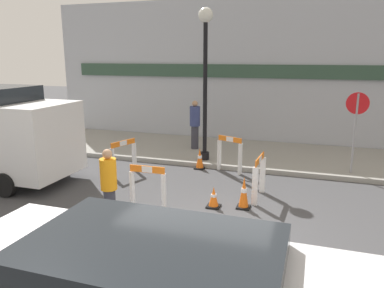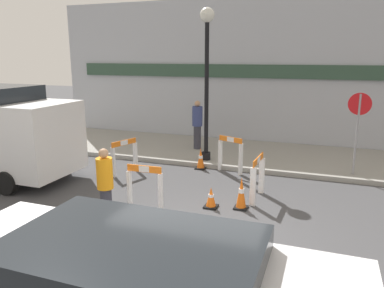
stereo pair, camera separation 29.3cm
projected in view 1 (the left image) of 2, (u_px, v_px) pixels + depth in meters
The scene contains 14 objects.
ground_plane at pixel (207, 242), 6.92m from camera, with size 60.00×60.00×0.00m, color #424244.
sidewalk_slab at pixel (259, 155), 12.80m from camera, with size 18.00×3.77×0.14m.
storefront_facade at pixel (269, 73), 14.00m from camera, with size 18.00×0.22×5.50m.
streetlamp_post at pixel (205, 64), 11.28m from camera, with size 0.44×0.44×4.62m.
stop_sign at pixel (356, 120), 10.26m from camera, with size 0.60×0.06×2.27m.
barricade_0 at pixel (124, 156), 10.81m from camera, with size 0.42×0.90×1.00m.
barricade_1 at pixel (148, 188), 8.10m from camera, with size 0.80×0.16×1.07m.
barricade_2 at pixel (259, 175), 8.93m from camera, with size 0.18×0.96×1.06m.
barricade_3 at pixel (230, 153), 10.98m from camera, with size 0.79×0.42×1.07m.
traffic_cone_0 at pixel (200, 159), 11.38m from camera, with size 0.30×0.30×0.65m.
traffic_cone_1 at pixel (244, 193), 8.41m from camera, with size 0.30×0.30×0.74m.
traffic_cone_2 at pixel (214, 198), 8.48m from camera, with size 0.30×0.30×0.48m.
person_worker at pixel (109, 185), 7.47m from camera, with size 0.39×0.39×1.59m.
person_pedestrian at pixel (195, 123), 13.15m from camera, with size 0.39×0.39×1.71m.
Camera 1 is at (1.73, -6.09, 3.36)m, focal length 35.00 mm.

